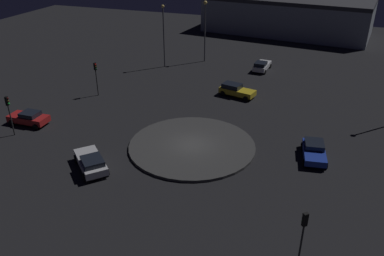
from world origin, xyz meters
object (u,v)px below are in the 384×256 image
store_building (287,15)px  car_silver (91,162)px  car_white (262,66)px  car_red (29,118)px  traffic_light_east (9,108)px  streetlamp_south (205,22)px  streetlamp_southeast (164,31)px  traffic_light_southeast (96,72)px  car_yellow (236,90)px  car_blue (314,151)px  traffic_light_northwest (303,228)px

store_building → car_silver: bearing=87.8°
car_white → car_red: (20.04, 25.43, -0.01)m
traffic_light_east → streetlamp_south: streetlamp_south is taller
car_silver → streetlamp_southeast: 28.73m
traffic_light_southeast → car_yellow: bearing=47.1°
car_silver → streetlamp_southeast: size_ratio=0.51×
car_yellow → car_blue: bearing=-36.4°
car_silver → traffic_light_southeast: traffic_light_southeast is taller
store_building → traffic_light_southeast: bearing=74.0°
car_blue → car_silver: car_silver is taller
streetlamp_south → car_blue: bearing=126.7°
streetlamp_southeast → store_building: 31.67m
car_yellow → car_red: (18.77, 14.76, -0.05)m
car_blue → traffic_light_northwest: traffic_light_northwest is taller
car_white → traffic_light_northwest: bearing=-161.2°
traffic_light_east → streetlamp_south: size_ratio=0.46×
car_silver → streetlamp_south: 32.89m
traffic_light_northwest → traffic_light_east: size_ratio=0.95×
car_yellow → traffic_light_southeast: (16.14, 5.42, 2.20)m
car_white → streetlamp_south: streetlamp_south is taller
car_silver → car_yellow: bearing=-67.3°
streetlamp_southeast → car_silver: bearing=100.0°
car_blue → car_red: (28.82, 2.88, 0.02)m
car_silver → car_red: 12.28m
traffic_light_northwest → streetlamp_south: 41.67m
car_yellow → streetlamp_south: 15.50m
car_yellow → car_white: size_ratio=1.06×
streetlamp_southeast → traffic_light_southeast: bearing=75.4°
traffic_light_southeast → streetlamp_southeast: (-3.41, -13.10, 2.42)m
car_red → traffic_light_northwest: bearing=158.9°
car_yellow → traffic_light_southeast: traffic_light_southeast is taller
car_silver → car_blue: bearing=-111.2°
car_silver → traffic_light_southeast: 17.15m
car_silver → streetlamp_south: size_ratio=0.50×
traffic_light_northwest → traffic_light_southeast: traffic_light_southeast is taller
car_silver → streetlamp_south: bearing=-46.0°
streetlamp_south → store_building: bearing=-111.9°
streetlamp_southeast → streetlamp_south: streetlamp_south is taller
traffic_light_southeast → store_building: 44.94m
car_yellow → traffic_light_northwest: 27.24m
streetlamp_south → traffic_light_southeast: bearing=65.0°
car_silver → store_building: (-9.35, -56.11, 2.64)m
car_silver → traffic_light_east: bearing=28.6°
traffic_light_northwest → traffic_light_southeast: size_ratio=0.95×
traffic_light_east → store_building: 56.87m
car_yellow → streetlamp_south: streetlamp_south is taller
car_yellow → car_white: (-1.27, -10.67, -0.04)m
car_silver → traffic_light_southeast: bearing=-16.8°
car_blue → car_red: 28.96m
car_blue → traffic_light_east: 29.15m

